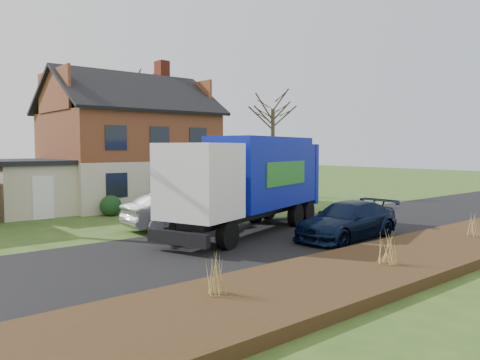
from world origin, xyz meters
TOP-DOWN VIEW (x-y plane):
  - ground at (0.00, 0.00)m, footprint 120.00×120.00m
  - road at (0.00, 0.00)m, footprint 80.00×7.00m
  - mulch_verge at (0.00, -5.30)m, footprint 80.00×3.50m
  - main_house at (1.49, 13.91)m, footprint 12.95×8.95m
  - garbage_truck at (1.29, 1.65)m, footprint 9.47×5.28m
  - silver_sedan at (-0.55, 4.30)m, footprint 4.78×1.87m
  - navy_wagon at (3.17, -1.80)m, footprint 4.94×2.20m
  - tree_front_east at (11.72, 11.26)m, footprint 3.19×3.19m
  - tree_back at (5.85, 21.30)m, footprint 3.44×3.44m
  - grass_clump_west at (-5.29, -4.76)m, footprint 0.37×0.31m
  - grass_clump_mid at (-0.12, -5.70)m, footprint 0.35×0.28m
  - grass_clump_east at (5.80, -5.36)m, footprint 0.34×0.28m

SIDE VIEW (x-z plane):
  - ground at x=0.00m, z-range 0.00..0.00m
  - road at x=0.00m, z-range 0.00..0.02m
  - mulch_verge at x=0.00m, z-range 0.00..0.30m
  - navy_wagon at x=3.17m, z-range 0.00..1.41m
  - grass_clump_east at x=5.80m, z-range 0.30..1.14m
  - silver_sedan at x=-0.55m, z-range 0.00..1.55m
  - grass_clump_mid at x=-0.12m, z-range 0.30..1.26m
  - grass_clump_west at x=-5.29m, z-range 0.30..1.28m
  - garbage_truck at x=1.29m, z-range 0.30..4.23m
  - main_house at x=1.49m, z-range -0.60..8.66m
  - tree_front_east at x=11.72m, z-range 2.77..11.63m
  - tree_back at x=5.85m, z-range 3.63..14.53m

